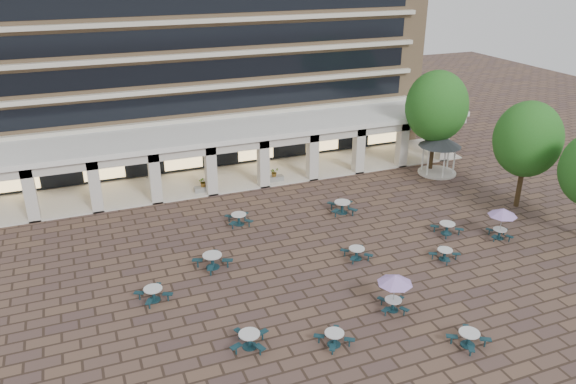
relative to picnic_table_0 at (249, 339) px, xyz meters
name	(u,v)px	position (x,y,z in m)	size (l,w,h in m)	color
ground	(299,265)	(5.03, 6.08, -0.46)	(120.00, 120.00, 0.00)	brown
apartment_building	(191,8)	(5.03, 31.55, 12.14)	(40.00, 15.50, 25.20)	tan
retail_arcade	(228,145)	(5.03, 20.88, 2.54)	(42.00, 6.60, 4.40)	white
picnic_table_0	(249,339)	(0.00, 0.00, 0.00)	(2.12, 2.12, 0.77)	#123038
picnic_table_1	(334,337)	(3.80, -1.33, -0.04)	(1.81, 1.81, 0.70)	#123038
picnic_table_2	(469,338)	(9.71, -3.70, -0.01)	(1.95, 1.95, 0.75)	#123038
picnic_table_3	(445,253)	(13.56, 3.49, -0.05)	(1.86, 1.86, 0.68)	#123038
picnic_table_6	(395,281)	(7.87, 0.08, 1.35)	(1.85, 1.85, 2.13)	#123038
picnic_table_7	(447,227)	(15.75, 6.28, 0.00)	(1.86, 1.86, 0.77)	#123038
picnic_table_8	(153,293)	(-3.60, 5.57, -0.01)	(2.02, 2.02, 0.75)	#123038
picnic_table_9	(212,260)	(0.20, 7.74, 0.05)	(2.35, 2.35, 0.86)	#123038
picnic_table_10	(357,252)	(8.62, 5.54, -0.03)	(1.64, 1.64, 0.72)	#123038
picnic_table_11	(503,213)	(18.55, 4.47, 1.36)	(1.85, 1.85, 2.14)	#123038
picnic_table_12	(239,218)	(3.32, 12.66, 0.00)	(1.81, 1.81, 0.78)	#123038
picnic_table_13	(342,206)	(10.75, 11.74, 0.05)	(2.21, 2.21, 0.86)	#123038
gazebo	(440,145)	(21.71, 15.79, 2.04)	(3.57, 3.57, 3.32)	beige
tree_east_a	(528,139)	(23.24, 8.10, 4.67)	(4.72, 4.72, 7.86)	#43311B
tree_east_c	(437,106)	(21.63, 16.67, 5.12)	(5.12, 5.12, 8.54)	#43311B
planter_left	(204,186)	(2.40, 18.98, 0.08)	(1.50, 0.69, 1.30)	gray
planter_right	(274,176)	(8.23, 18.98, 0.04)	(1.50, 0.78, 1.25)	gray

